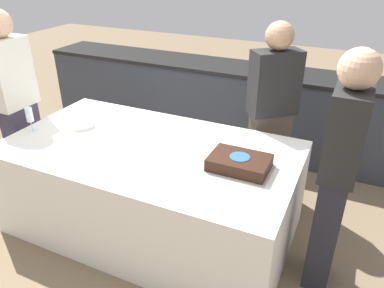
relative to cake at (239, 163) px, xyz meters
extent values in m
plane|color=#7A664C|center=(-0.71, 0.01, -0.78)|extent=(14.00, 14.00, 0.00)
cube|color=#333842|center=(-0.71, 1.69, -0.34)|extent=(4.40, 0.55, 0.88)
cube|color=black|center=(-0.71, 1.69, 0.12)|extent=(4.40, 0.58, 0.04)
cube|color=white|center=(-0.71, 0.01, -0.41)|extent=(2.18, 1.20, 0.74)
cube|color=#B7B2AD|center=(0.00, 0.00, -0.04)|extent=(0.43, 0.31, 0.00)
cube|color=black|center=(0.00, 0.00, 0.00)|extent=(0.39, 0.27, 0.08)
cylinder|color=#2D5BB7|center=(0.00, 0.00, 0.05)|extent=(0.14, 0.14, 0.00)
cylinder|color=white|center=(-1.39, 0.08, -0.01)|extent=(0.20, 0.20, 0.06)
cylinder|color=white|center=(-1.69, -0.15, -0.04)|extent=(0.07, 0.07, 0.00)
cylinder|color=white|center=(-1.69, -0.15, 0.00)|extent=(0.01, 0.01, 0.08)
cylinder|color=white|center=(-1.69, -0.15, 0.10)|extent=(0.05, 0.05, 0.11)
cylinder|color=white|center=(0.02, 0.32, -0.04)|extent=(0.21, 0.21, 0.00)
cube|color=#4C4238|center=(0.00, 0.83, -0.37)|extent=(0.35, 0.34, 0.82)
cube|color=black|center=(0.00, 0.83, 0.30)|extent=(0.42, 0.41, 0.52)
sphere|color=tan|center=(0.00, 0.83, 0.67)|extent=(0.22, 0.22, 0.22)
cube|color=#383347|center=(-2.02, 0.01, -0.36)|extent=(0.16, 0.30, 0.84)
cube|color=silver|center=(-2.02, 0.01, 0.35)|extent=(0.20, 0.35, 0.57)
cube|color=#282833|center=(0.60, 0.01, -0.36)|extent=(0.16, 0.28, 0.84)
cube|color=black|center=(0.60, 0.01, 0.33)|extent=(0.20, 0.33, 0.53)
sphere|color=#D8AD89|center=(0.60, 0.01, 0.71)|extent=(0.22, 0.22, 0.22)
camera|label=1|loc=(0.62, -2.07, 1.27)|focal=35.00mm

